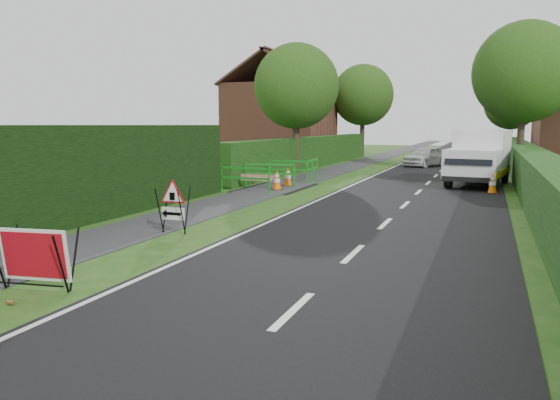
% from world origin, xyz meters
% --- Properties ---
extents(ground, '(120.00, 120.00, 0.00)m').
position_xyz_m(ground, '(0.00, 0.00, 0.00)').
color(ground, '#214C15').
rests_on(ground, ground).
extents(road_surface, '(6.00, 90.00, 0.02)m').
position_xyz_m(road_surface, '(2.50, 35.00, 0.00)').
color(road_surface, black).
rests_on(road_surface, ground).
extents(footpath, '(2.00, 90.00, 0.02)m').
position_xyz_m(footpath, '(-3.00, 35.00, 0.01)').
color(footpath, '#2D2D30').
rests_on(footpath, ground).
extents(hedge_west_near, '(1.10, 18.00, 2.50)m').
position_xyz_m(hedge_west_near, '(-5.00, 0.00, 0.00)').
color(hedge_west_near, black).
rests_on(hedge_west_near, ground).
extents(hedge_west_far, '(1.00, 24.00, 1.80)m').
position_xyz_m(hedge_west_far, '(-5.00, 22.00, 0.00)').
color(hedge_west_far, '#14380F').
rests_on(hedge_west_far, ground).
extents(hedge_east, '(1.20, 50.00, 1.50)m').
position_xyz_m(hedge_east, '(6.50, 16.00, 0.00)').
color(hedge_east, '#14380F').
rests_on(hedge_east, ground).
extents(house_west, '(7.50, 7.40, 7.88)m').
position_xyz_m(house_west, '(-10.00, 30.00, 2.90)').
color(house_west, brown).
rests_on(house_west, ground).
extents(tree_nw, '(4.40, 4.40, 6.70)m').
position_xyz_m(tree_nw, '(-4.60, 18.00, 4.48)').
color(tree_nw, '#2D2116').
rests_on(tree_nw, ground).
extents(tree_ne, '(5.20, 5.20, 7.79)m').
position_xyz_m(tree_ne, '(6.40, 22.00, 5.17)').
color(tree_ne, '#2D2116').
rests_on(tree_ne, ground).
extents(tree_fw, '(4.80, 4.80, 7.24)m').
position_xyz_m(tree_fw, '(-4.60, 34.00, 4.83)').
color(tree_fw, '#2D2116').
rests_on(tree_fw, ground).
extents(tree_fe, '(4.20, 4.20, 6.33)m').
position_xyz_m(tree_fe, '(6.40, 38.00, 4.22)').
color(tree_fe, '#2D2116').
rests_on(tree_fe, ground).
extents(red_rect_sign, '(1.20, 0.83, 0.95)m').
position_xyz_m(red_rect_sign, '(-1.44, -3.02, 0.55)').
color(red_rect_sign, black).
rests_on(red_rect_sign, ground).
extents(triangle_sign, '(0.74, 0.74, 1.07)m').
position_xyz_m(triangle_sign, '(-1.88, 1.50, 0.75)').
color(triangle_sign, black).
rests_on(triangle_sign, ground).
extents(works_van, '(2.62, 5.24, 2.29)m').
position_xyz_m(works_van, '(4.54, 15.03, 1.22)').
color(works_van, silver).
rests_on(works_van, ground).
extents(traffic_cone_0, '(0.38, 0.38, 0.79)m').
position_xyz_m(traffic_cone_0, '(5.06, 12.11, 0.39)').
color(traffic_cone_0, black).
rests_on(traffic_cone_0, ground).
extents(traffic_cone_1, '(0.38, 0.38, 0.79)m').
position_xyz_m(traffic_cone_1, '(5.20, 14.29, 0.39)').
color(traffic_cone_1, black).
rests_on(traffic_cone_1, ground).
extents(traffic_cone_2, '(0.38, 0.38, 0.79)m').
position_xyz_m(traffic_cone_2, '(4.81, 15.64, 0.39)').
color(traffic_cone_2, black).
rests_on(traffic_cone_2, ground).
extents(traffic_cone_3, '(0.38, 0.38, 0.79)m').
position_xyz_m(traffic_cone_3, '(-2.71, 10.33, 0.39)').
color(traffic_cone_3, black).
rests_on(traffic_cone_3, ground).
extents(traffic_cone_4, '(0.38, 0.38, 0.79)m').
position_xyz_m(traffic_cone_4, '(-2.78, 11.77, 0.39)').
color(traffic_cone_4, black).
rests_on(traffic_cone_4, ground).
extents(ped_barrier_0, '(2.08, 0.50, 1.00)m').
position_xyz_m(ped_barrier_0, '(-3.49, 9.07, 0.63)').
color(ped_barrier_0, '#167C1A').
rests_on(ped_barrier_0, ground).
extents(ped_barrier_1, '(2.09, 0.62, 1.00)m').
position_xyz_m(ped_barrier_1, '(-3.33, 11.18, 0.63)').
color(ped_barrier_1, '#167C1A').
rests_on(ped_barrier_1, ground).
extents(ped_barrier_2, '(2.07, 0.39, 1.00)m').
position_xyz_m(ped_barrier_2, '(-3.21, 13.32, 0.63)').
color(ped_barrier_2, '#167C1A').
rests_on(ped_barrier_2, ground).
extents(ped_barrier_3, '(0.52, 2.08, 1.00)m').
position_xyz_m(ped_barrier_3, '(-2.52, 14.29, 0.63)').
color(ped_barrier_3, '#167C1A').
rests_on(ped_barrier_3, ground).
extents(redwhite_plank, '(1.50, 0.17, 0.25)m').
position_xyz_m(redwhite_plank, '(-3.55, 10.42, 0.00)').
color(redwhite_plank, red).
rests_on(redwhite_plank, ground).
extents(litter_can, '(0.12, 0.07, 0.07)m').
position_xyz_m(litter_can, '(-1.29, -3.64, 0.00)').
color(litter_can, '#BF7F4C').
rests_on(litter_can, ground).
extents(hatchback_car, '(2.68, 3.88, 1.22)m').
position_xyz_m(hatchback_car, '(1.31, 24.88, 0.61)').
color(hatchback_car, white).
rests_on(hatchback_car, ground).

